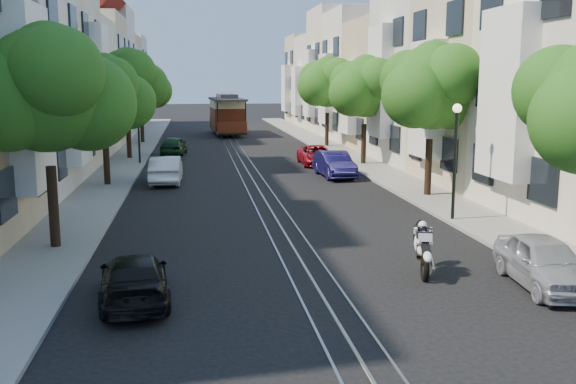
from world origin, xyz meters
name	(u,v)px	position (x,y,z in m)	size (l,w,h in m)	color
ground	(237,153)	(0.00, 28.00, 0.00)	(200.00, 200.00, 0.00)	black
sidewalk_east	(336,150)	(7.25, 28.00, 0.06)	(2.50, 80.00, 0.12)	gray
sidewalk_west	(133,153)	(-7.25, 28.00, 0.06)	(2.50, 80.00, 0.12)	gray
rail_left	(229,153)	(-0.55, 28.00, 0.01)	(0.06, 80.00, 0.02)	gray
rail_slot	(237,153)	(0.00, 28.00, 0.01)	(0.06, 80.00, 0.02)	gray
rail_right	(244,152)	(0.55, 28.00, 0.01)	(0.06, 80.00, 0.02)	gray
lane_line	(237,153)	(0.00, 28.00, 0.00)	(0.08, 80.00, 0.01)	tan
townhouses_east	(399,79)	(11.87, 27.91, 5.18)	(7.75, 72.00, 12.00)	beige
townhouses_west	(60,81)	(-11.87, 27.91, 5.08)	(7.75, 72.00, 11.76)	silver
tree_e_b	(433,89)	(7.26, 8.98, 4.73)	(4.93, 4.08, 6.68)	black
tree_e_c	(366,89)	(7.26, 19.98, 4.60)	(4.84, 3.99, 6.52)	black
tree_e_d	(328,84)	(7.26, 30.98, 4.87)	(5.01, 4.16, 6.85)	black
tree_w_a	(48,93)	(-7.14, 1.98, 4.73)	(4.93, 4.08, 6.68)	black
tree_w_b	(105,95)	(-7.14, 13.98, 4.40)	(4.72, 3.87, 6.27)	black
tree_w_c	(127,81)	(-7.14, 24.98, 5.07)	(5.13, 4.28, 7.09)	black
tree_w_d	(141,87)	(-7.14, 35.98, 4.60)	(4.84, 3.99, 6.52)	black
lamp_east	(456,144)	(6.30, 4.00, 2.85)	(0.32, 0.32, 4.16)	black
lamp_west	(138,118)	(-6.30, 22.00, 2.85)	(0.32, 0.32, 4.16)	black
sportbike_rider	(423,245)	(2.98, -1.97, 0.79)	(0.77, 1.97, 1.40)	black
cable_car	(227,113)	(0.13, 43.58, 2.08)	(3.29, 9.24, 3.50)	black
parked_car_e_near	(544,262)	(5.60, -3.45, 0.64)	(1.51, 3.75, 1.28)	#9D9FA8
parked_car_e_mid	(334,164)	(4.40, 15.45, 0.69)	(1.45, 4.16, 1.37)	#0E0B39
parked_car_e_far	(317,155)	(4.40, 20.45, 0.59)	(1.97, 4.28, 1.19)	maroon
parked_car_w_near	(134,278)	(-4.40, -3.06, 0.55)	(1.55, 3.81, 1.10)	black
parked_car_w_mid	(166,170)	(-4.40, 14.61, 0.69)	(1.46, 4.18, 1.38)	silver
parked_car_w_far	(174,146)	(-4.40, 27.18, 0.66)	(1.55, 3.85, 1.31)	#16381A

